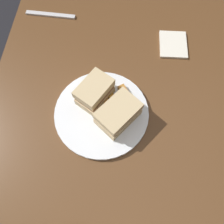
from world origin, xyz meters
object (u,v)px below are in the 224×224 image
plate (102,113)px  sandwich_half_right (95,92)px  fork (51,15)px  sandwich_half_left (118,114)px  napkin (173,44)px

plate → sandwich_half_right: size_ratio=2.20×
sandwich_half_right → fork: sandwich_half_right is taller
sandwich_half_left → fork: 0.47m
plate → napkin: 0.35m
sandwich_half_right → napkin: (0.23, -0.24, -0.04)m
sandwich_half_left → napkin: (0.29, -0.17, -0.04)m
sandwich_half_right → sandwich_half_left: bearing=-129.7°
plate → sandwich_half_left: sandwich_half_left is taller
sandwich_half_right → fork: bearing=31.7°
fork → napkin: bearing=170.1°
sandwich_half_left → fork: sandwich_half_left is taller
sandwich_half_right → fork: 0.38m
plate → napkin: bearing=-38.4°
sandwich_half_right → napkin: bearing=-46.4°
napkin → fork: napkin is taller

